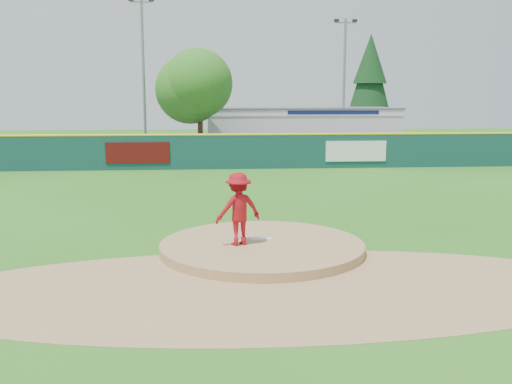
{
  "coord_description": "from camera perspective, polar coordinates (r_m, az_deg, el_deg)",
  "views": [
    {
      "loc": [
        -1.38,
        -14.88,
        4.12
      ],
      "look_at": [
        0.0,
        2.0,
        1.3
      ],
      "focal_mm": 40.0,
      "sensor_mm": 36.0,
      "label": 1
    }
  ],
  "objects": [
    {
      "name": "conifer_tree",
      "position": [
        52.89,
        11.32,
        10.81
      ],
      "size": [
        4.4,
        4.4,
        9.5
      ],
      "color": "#382314",
      "rests_on": "ground"
    },
    {
      "name": "infield_dirt_arc",
      "position": [
        12.64,
        1.87,
        -9.54
      ],
      "size": [
        15.4,
        15.4,
        0.01
      ],
      "primitive_type": "cylinder",
      "color": "#9E774C",
      "rests_on": "ground"
    },
    {
      "name": "deciduous_tree",
      "position": [
        39.88,
        -5.64,
        10.02
      ],
      "size": [
        5.6,
        5.6,
        7.36
      ],
      "color": "#382314",
      "rests_on": "ground"
    },
    {
      "name": "fence_banners",
      "position": [
        33.02,
        -0.75,
        4.03
      ],
      "size": [
        16.27,
        0.04,
        1.2
      ],
      "color": "#540D0C",
      "rests_on": "ground"
    },
    {
      "name": "light_pole_left",
      "position": [
        42.18,
        -11.19,
        11.89
      ],
      "size": [
        1.75,
        0.25,
        11.0
      ],
      "color": "gray",
      "rests_on": "ground"
    },
    {
      "name": "pitchers_mound",
      "position": [
        15.5,
        0.6,
        -5.96
      ],
      "size": [
        5.5,
        5.5,
        0.5
      ],
      "primitive_type": "cylinder",
      "color": "#9E774C",
      "rests_on": "ground"
    },
    {
      "name": "pitcher",
      "position": [
        15.02,
        -1.78,
        -1.7
      ],
      "size": [
        1.42,
        1.11,
        1.93
      ],
      "primitive_type": "imported",
      "rotation": [
        0.0,
        0.0,
        3.5
      ],
      "color": "maroon",
      "rests_on": "pitchers_mound"
    },
    {
      "name": "light_pole_right",
      "position": [
        45.11,
        8.81,
        11.14
      ],
      "size": [
        1.75,
        0.25,
        10.0
      ],
      "color": "gray",
      "rests_on": "ground"
    },
    {
      "name": "pool_building_grp",
      "position": [
        47.51,
        4.3,
        6.46
      ],
      "size": [
        15.2,
        8.2,
        3.31
      ],
      "color": "silver",
      "rests_on": "ground"
    },
    {
      "name": "parking_lot",
      "position": [
        42.1,
        -2.77,
        3.83
      ],
      "size": [
        44.0,
        16.0,
        0.02
      ],
      "primitive_type": "cube",
      "color": "#38383A",
      "rests_on": "ground"
    },
    {
      "name": "ground",
      "position": [
        15.5,
        0.6,
        -5.96
      ],
      "size": [
        120.0,
        120.0,
        0.0
      ],
      "primitive_type": "plane",
      "color": "#286B19",
      "rests_on": "ground"
    },
    {
      "name": "playground_slide",
      "position": [
        38.2,
        -20.67,
        3.83
      ],
      "size": [
        1.0,
        2.81,
        1.55
      ],
      "color": "blue",
      "rests_on": "ground"
    },
    {
      "name": "van",
      "position": [
        37.13,
        -4.54,
        4.26
      ],
      "size": [
        5.87,
        3.59,
        1.52
      ],
      "primitive_type": "imported",
      "rotation": [
        0.0,
        0.0,
        1.36
      ],
      "color": "silver",
      "rests_on": "parking_lot"
    },
    {
      "name": "pitching_rubber",
      "position": [
        15.72,
        0.51,
        -4.72
      ],
      "size": [
        0.6,
        0.15,
        0.04
      ],
      "primitive_type": "cube",
      "color": "white",
      "rests_on": "pitchers_mound"
    },
    {
      "name": "outfield_fence",
      "position": [
        33.05,
        -2.26,
        4.18
      ],
      "size": [
        40.0,
        0.14,
        2.07
      ],
      "color": "#123C3B",
      "rests_on": "ground"
    }
  ]
}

